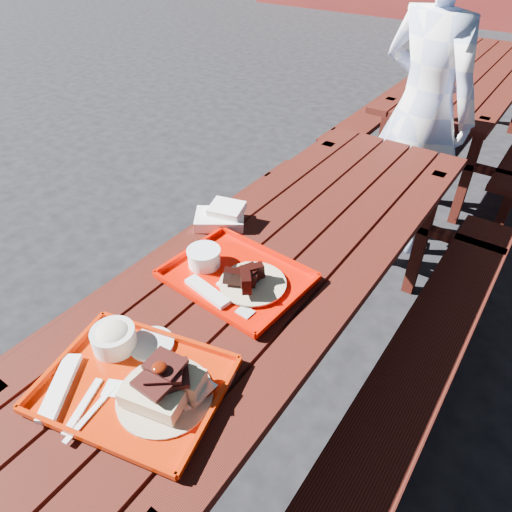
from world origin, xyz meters
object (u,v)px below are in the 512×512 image
object	(u,v)px
picnic_table_far	(468,96)
person	(423,110)
far_tray	(233,275)
picnic_table_near	(277,288)
near_tray	(138,373)

from	to	relation	value
picnic_table_far	person	xyz separation A→B (m)	(0.03, -1.36, 0.30)
far_tray	picnic_table_near	bearing A→B (deg)	80.67
picnic_table_far	near_tray	world-z (taller)	near_tray
picnic_table_near	picnic_table_far	distance (m)	2.80
near_tray	far_tray	world-z (taller)	near_tray
picnic_table_far	far_tray	xyz separation A→B (m)	(-0.04, -3.03, 0.21)
far_tray	person	world-z (taller)	person
picnic_table_far	far_tray	world-z (taller)	far_tray
person	picnic_table_near	bearing A→B (deg)	110.02
picnic_table_near	far_tray	world-z (taller)	far_tray
picnic_table_far	far_tray	bearing A→B (deg)	-90.72
picnic_table_far	near_tray	size ratio (longest dim) A/B	4.40
far_tray	person	size ratio (longest dim) A/B	0.28
picnic_table_near	picnic_table_far	bearing A→B (deg)	90.00
near_tray	person	world-z (taller)	person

